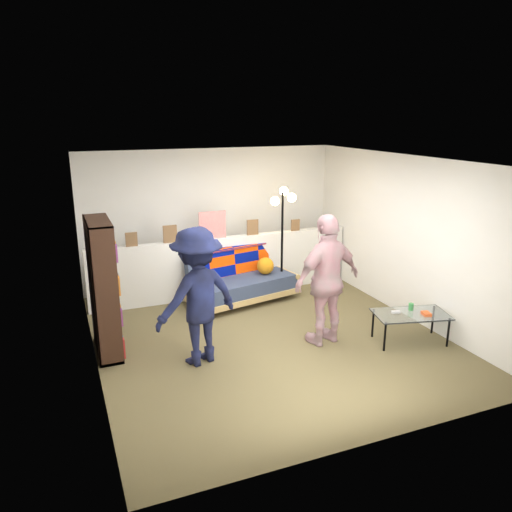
% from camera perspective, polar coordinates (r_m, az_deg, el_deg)
% --- Properties ---
extents(ground, '(5.00, 5.00, 0.00)m').
position_cam_1_polar(ground, '(6.99, 1.25, -9.15)').
color(ground, brown).
rests_on(ground, ground).
extents(room_shell, '(4.60, 5.05, 2.45)m').
position_cam_1_polar(room_shell, '(6.88, -0.22, 5.13)').
color(room_shell, silver).
rests_on(room_shell, ground).
extents(half_wall_ledge, '(4.45, 0.15, 1.00)m').
position_cam_1_polar(half_wall_ledge, '(8.38, -3.61, -1.17)').
color(half_wall_ledge, silver).
rests_on(half_wall_ledge, ground).
extents(ledge_decor, '(2.97, 0.02, 0.45)m').
position_cam_1_polar(ledge_decor, '(8.12, -5.17, 3.18)').
color(ledge_decor, brown).
rests_on(ledge_decor, half_wall_ledge).
extents(futon_sofa, '(1.90, 1.16, 0.76)m').
position_cam_1_polar(futon_sofa, '(8.14, -1.69, -2.73)').
color(futon_sofa, tan).
rests_on(futon_sofa, ground).
extents(bookshelf, '(0.29, 0.87, 1.73)m').
position_cam_1_polar(bookshelf, '(6.55, -17.05, -4.00)').
color(bookshelf, black).
rests_on(bookshelf, ground).
extents(coffee_table, '(1.07, 0.75, 0.50)m').
position_cam_1_polar(coffee_table, '(7.00, 17.33, -6.50)').
color(coffee_table, black).
rests_on(coffee_table, ground).
extents(floor_lamp, '(0.36, 0.34, 1.82)m').
position_cam_1_polar(floor_lamp, '(8.20, 3.09, 4.17)').
color(floor_lamp, black).
rests_on(floor_lamp, ground).
extents(person_left, '(1.24, 0.94, 1.70)m').
position_cam_1_polar(person_left, '(6.04, -6.72, -4.63)').
color(person_left, black).
rests_on(person_left, ground).
extents(person_right, '(1.09, 0.62, 1.75)m').
position_cam_1_polar(person_right, '(6.57, 8.16, -2.75)').
color(person_right, pink).
rests_on(person_right, ground).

